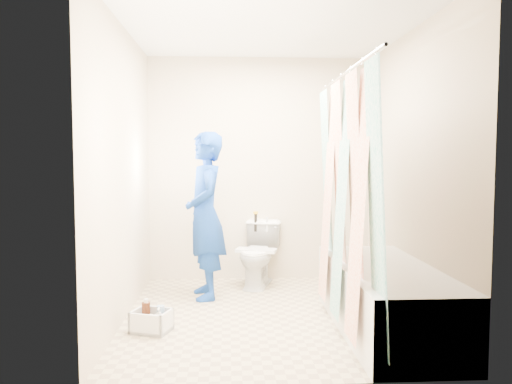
{
  "coord_description": "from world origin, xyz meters",
  "views": [
    {
      "loc": [
        -0.35,
        -4.11,
        1.33
      ],
      "look_at": [
        -0.1,
        0.26,
        1.03
      ],
      "focal_mm": 35.0,
      "sensor_mm": 36.0,
      "label": 1
    }
  ],
  "objects": [
    {
      "name": "wall_left",
      "position": [
        -1.2,
        0.0,
        1.2
      ],
      "size": [
        0.02,
        2.6,
        2.4
      ],
      "primitive_type": "cube",
      "color": "#C1B894",
      "rests_on": "ground"
    },
    {
      "name": "cleaning_caddy",
      "position": [
        -0.93,
        -0.35,
        0.08
      ],
      "size": [
        0.34,
        0.3,
        0.21
      ],
      "rotation": [
        0.0,
        0.0,
        -0.34
      ],
      "color": "silver",
      "rests_on": "ground"
    },
    {
      "name": "tank_internals",
      "position": [
        -0.02,
        1.17,
        0.65
      ],
      "size": [
        0.16,
        0.07,
        0.22
      ],
      "color": "black",
      "rests_on": "toilet"
    },
    {
      "name": "wall_right",
      "position": [
        1.2,
        0.0,
        1.2
      ],
      "size": [
        0.02,
        2.6,
        2.4
      ],
      "primitive_type": "cube",
      "color": "#C1B894",
      "rests_on": "ground"
    },
    {
      "name": "tank_lid",
      "position": [
        -0.07,
        0.89,
        0.39
      ],
      "size": [
        0.44,
        0.28,
        0.03
      ],
      "primitive_type": "cube",
      "rotation": [
        0.0,
        0.0,
        -0.28
      ],
      "color": "white",
      "rests_on": "toilet"
    },
    {
      "name": "plumber",
      "position": [
        -0.56,
        0.58,
        0.79
      ],
      "size": [
        0.49,
        0.64,
        1.57
      ],
      "primitive_type": "imported",
      "rotation": [
        0.0,
        0.0,
        -1.36
      ],
      "color": "navy",
      "rests_on": "ground"
    },
    {
      "name": "toilet",
      "position": [
        -0.04,
        0.99,
        0.33
      ],
      "size": [
        0.53,
        0.72,
        0.66
      ],
      "primitive_type": "imported",
      "rotation": [
        0.0,
        0.0,
        -0.28
      ],
      "color": "white",
      "rests_on": "ground"
    },
    {
      "name": "curtain_rod",
      "position": [
        0.52,
        -0.43,
        1.95
      ],
      "size": [
        0.02,
        1.9,
        0.02
      ],
      "primitive_type": "cylinder",
      "rotation": [
        1.57,
        0.0,
        0.0
      ],
      "color": "silver",
      "rests_on": "wall_back"
    },
    {
      "name": "ceiling",
      "position": [
        0.0,
        0.0,
        2.4
      ],
      "size": [
        2.4,
        2.6,
        0.02
      ],
      "primitive_type": "cube",
      "color": "white",
      "rests_on": "wall_back"
    },
    {
      "name": "shower_curtain",
      "position": [
        0.52,
        -0.43,
        1.02
      ],
      "size": [
        0.06,
        1.75,
        1.8
      ],
      "primitive_type": "cube",
      "color": "white",
      "rests_on": "curtain_rod"
    },
    {
      "name": "floor",
      "position": [
        0.0,
        0.0,
        0.0
      ],
      "size": [
        2.6,
        2.6,
        0.0
      ],
      "primitive_type": "plane",
      "color": "tan",
      "rests_on": "ground"
    },
    {
      "name": "wall_back",
      "position": [
        0.0,
        1.3,
        1.2
      ],
      "size": [
        2.4,
        0.02,
        2.4
      ],
      "primitive_type": "cube",
      "color": "#C1B894",
      "rests_on": "ground"
    },
    {
      "name": "bathtub",
      "position": [
        0.85,
        -0.43,
        0.27
      ],
      "size": [
        0.7,
        1.75,
        0.5
      ],
      "color": "silver",
      "rests_on": "ground"
    },
    {
      "name": "wall_front",
      "position": [
        0.0,
        -1.3,
        1.2
      ],
      "size": [
        2.4,
        0.02,
        2.4
      ],
      "primitive_type": "cube",
      "color": "#C1B894",
      "rests_on": "ground"
    }
  ]
}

